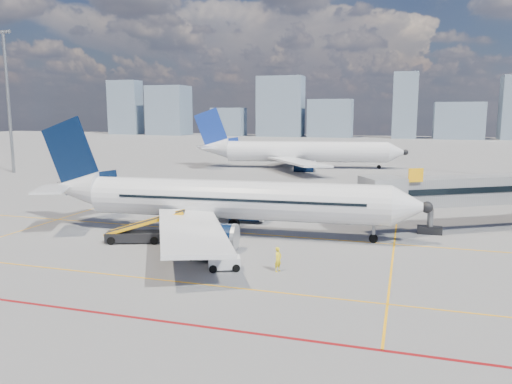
{
  "coord_description": "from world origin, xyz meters",
  "views": [
    {
      "loc": [
        14.71,
        -34.78,
        11.11
      ],
      "look_at": [
        1.83,
        7.58,
        4.0
      ],
      "focal_mm": 35.0,
      "sensor_mm": 36.0,
      "label": 1
    }
  ],
  "objects_px": {
    "cargo_dolly": "(209,249)",
    "belt_loader": "(137,234)",
    "baggage_tug": "(222,260)",
    "second_aircraft": "(298,152)",
    "ramp_worker": "(278,259)",
    "main_aircraft": "(220,200)"
  },
  "relations": [
    {
      "from": "second_aircraft",
      "to": "belt_loader",
      "type": "relative_size",
      "value": 6.09
    },
    {
      "from": "cargo_dolly",
      "to": "belt_loader",
      "type": "xyz_separation_m",
      "value": [
        -8.05,
        3.32,
        -0.21
      ]
    },
    {
      "from": "main_aircraft",
      "to": "belt_loader",
      "type": "xyz_separation_m",
      "value": [
        -5.89,
        -4.7,
        -2.5
      ]
    },
    {
      "from": "main_aircraft",
      "to": "belt_loader",
      "type": "height_order",
      "value": "main_aircraft"
    },
    {
      "from": "baggage_tug",
      "to": "ramp_worker",
      "type": "relative_size",
      "value": 1.45
    },
    {
      "from": "second_aircraft",
      "to": "cargo_dolly",
      "type": "height_order",
      "value": "second_aircraft"
    },
    {
      "from": "baggage_tug",
      "to": "main_aircraft",
      "type": "bearing_deg",
      "value": 88.49
    },
    {
      "from": "cargo_dolly",
      "to": "belt_loader",
      "type": "bearing_deg",
      "value": 169.6
    },
    {
      "from": "main_aircraft",
      "to": "belt_loader",
      "type": "distance_m",
      "value": 7.94
    },
    {
      "from": "baggage_tug",
      "to": "ramp_worker",
      "type": "bearing_deg",
      "value": -11.32
    },
    {
      "from": "cargo_dolly",
      "to": "ramp_worker",
      "type": "relative_size",
      "value": 1.89
    },
    {
      "from": "baggage_tug",
      "to": "belt_loader",
      "type": "bearing_deg",
      "value": 129.36
    },
    {
      "from": "main_aircraft",
      "to": "ramp_worker",
      "type": "xyz_separation_m",
      "value": [
        7.79,
        -8.93,
        -2.34
      ]
    },
    {
      "from": "main_aircraft",
      "to": "second_aircraft",
      "type": "bearing_deg",
      "value": 90.94
    },
    {
      "from": "baggage_tug",
      "to": "cargo_dolly",
      "type": "xyz_separation_m",
      "value": [
        -1.76,
        1.73,
        0.2
      ]
    },
    {
      "from": "second_aircraft",
      "to": "cargo_dolly",
      "type": "relative_size",
      "value": 12.66
    },
    {
      "from": "main_aircraft",
      "to": "ramp_worker",
      "type": "height_order",
      "value": "main_aircraft"
    },
    {
      "from": "belt_loader",
      "to": "ramp_worker",
      "type": "bearing_deg",
      "value": -35.35
    },
    {
      "from": "main_aircraft",
      "to": "cargo_dolly",
      "type": "height_order",
      "value": "main_aircraft"
    },
    {
      "from": "belt_loader",
      "to": "second_aircraft",
      "type": "bearing_deg",
      "value": 70.91
    },
    {
      "from": "baggage_tug",
      "to": "cargo_dolly",
      "type": "relative_size",
      "value": 0.76
    },
    {
      "from": "second_aircraft",
      "to": "baggage_tug",
      "type": "distance_m",
      "value": 66.59
    }
  ]
}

